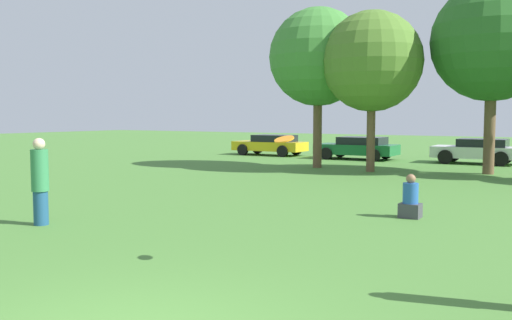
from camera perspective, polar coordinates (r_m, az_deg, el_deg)
person_thrower at (r=12.58m, az=-21.08°, el=-2.01°), size 0.36×0.36×1.83m
frisbee at (r=8.23m, az=2.88°, el=2.12°), size 0.30×0.29×0.13m
bystander_sitting at (r=13.11m, az=15.41°, el=-3.96°), size 0.46×0.38×0.99m
tree_0 at (r=24.89m, az=6.33°, el=10.32°), size 4.26×4.26×6.96m
tree_1 at (r=23.43m, az=11.70°, el=9.75°), size 4.07×4.07×6.51m
tree_2 at (r=23.87m, az=22.89°, el=11.03°), size 4.65×4.65×7.48m
parked_car_yellow at (r=32.30m, az=1.51°, el=1.60°), size 4.21×1.94×1.18m
parked_car_green at (r=29.80m, az=10.30°, el=1.27°), size 4.17×2.13×1.17m
parked_car_white at (r=28.62m, az=21.58°, el=0.93°), size 3.94×2.09×1.19m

